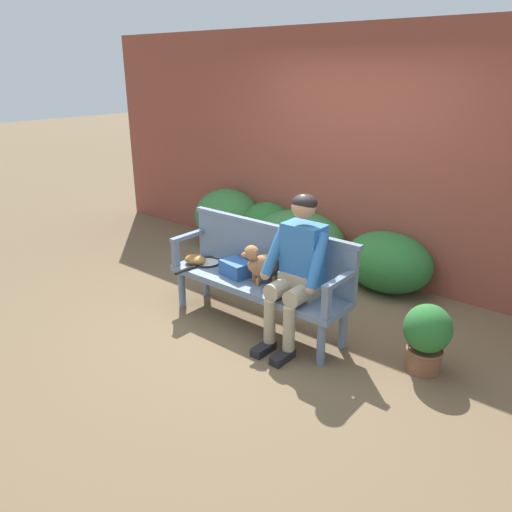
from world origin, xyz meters
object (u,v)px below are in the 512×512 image
Objects in this scene: garden_bench at (256,288)px; dog_on_bench at (261,264)px; person_seated at (298,266)px; baseball_glove at (195,260)px; potted_plant at (427,335)px; tennis_racket at (205,263)px; sports_bag at (236,268)px.

dog_on_bench reaches higher than garden_bench.
person_seated is 1.22m from baseball_glove.
potted_plant is at bearing 10.65° from garden_bench.
dog_on_bench reaches higher than baseball_glove.
tennis_racket is at bearing -173.16° from potted_plant.
tennis_racket is at bearing 179.38° from dog_on_bench.
person_seated is 5.96× the size of baseball_glove.
garden_bench is 0.27m from sports_bag.
sports_bag is (-0.28, -0.01, -0.11)m from dog_on_bench.
baseball_glove is 0.51m from sports_bag.
dog_on_bench is (-0.41, 0.02, -0.09)m from person_seated.
tennis_racket is (-0.71, 0.01, -0.17)m from dog_on_bench.
tennis_racket is 2.55× the size of baseball_glove.
baseball_glove is (-0.07, -0.06, 0.04)m from tennis_racket.
dog_on_bench is at bearing 177.24° from person_seated.
baseball_glove is 2.26m from potted_plant.
garden_bench is at bearing -10.02° from baseball_glove.
tennis_racket is at bearing 177.73° from sports_bag.
garden_bench is 8.17× the size of baseball_glove.
tennis_racket is 0.10m from baseball_glove.
baseball_glove reaches higher than garden_bench.
person_seated is at bearing -1.41° from tennis_racket.
sports_bag is 0.50× the size of potted_plant.
sports_bag reaches higher than potted_plant.
sports_bag is at bearing -170.92° from potted_plant.
potted_plant is at bearing 9.08° from sports_bag.
dog_on_bench reaches higher than tennis_racket.
sports_bag reaches higher than garden_bench.
dog_on_bench is at bearing -9.23° from baseball_glove.
sports_bag is at bearing -178.08° from dog_on_bench.
person_seated is at bearing -164.51° from potted_plant.
tennis_racket is 0.44m from sports_bag.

